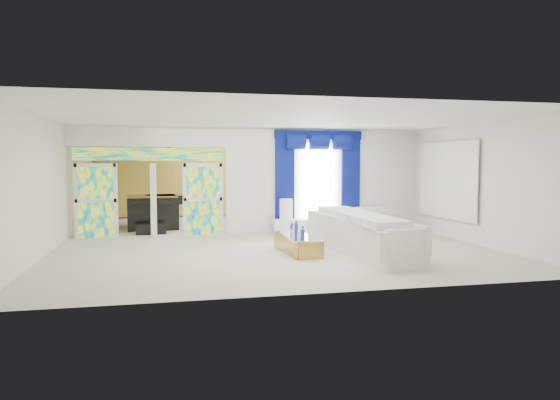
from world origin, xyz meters
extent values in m
plane|color=#B7AF9E|center=(0.00, 0.00, 0.00)|extent=(12.00, 12.00, 0.00)
cube|color=white|center=(2.15, 1.00, 1.50)|extent=(5.70, 0.18, 3.00)
cube|color=white|center=(-2.85, 1.00, 2.73)|extent=(4.30, 0.18, 0.55)
cube|color=#994C3F|center=(-4.28, 1.00, 1.00)|extent=(0.95, 0.04, 2.00)
cube|color=#994C3F|center=(-1.42, 1.00, 1.00)|extent=(0.95, 0.04, 2.00)
cube|color=#994C3F|center=(-2.85, 1.00, 2.25)|extent=(4.00, 0.05, 0.35)
cube|color=white|center=(1.90, 0.90, 1.45)|extent=(1.00, 0.02, 2.30)
cube|color=#070348|center=(0.90, 0.87, 1.40)|extent=(0.55, 0.10, 2.80)
cube|color=#070348|center=(2.90, 0.87, 1.40)|extent=(0.55, 0.10, 2.80)
cube|color=#070348|center=(1.90, 0.87, 2.82)|extent=(2.60, 0.12, 0.25)
cube|color=white|center=(4.94, -1.00, 1.55)|extent=(0.04, 2.70, 1.90)
cube|color=#B1892A|center=(0.00, 5.90, 1.50)|extent=(9.70, 0.12, 2.90)
cube|color=silver|center=(1.77, -2.77, 0.39)|extent=(1.28, 4.17, 0.78)
cube|color=#B68638|center=(0.42, -2.47, 0.19)|extent=(0.73, 1.75, 0.38)
cube|color=white|center=(1.14, 0.43, 0.21)|extent=(1.31, 0.53, 0.43)
cylinder|color=white|center=(0.84, 0.43, 0.72)|extent=(0.36, 0.36, 0.58)
imported|color=silver|center=(3.37, 0.20, 0.36)|extent=(0.97, 1.11, 0.72)
cube|color=black|center=(-2.87, 2.97, 0.49)|extent=(1.61, 2.04, 0.98)
cube|color=black|center=(-2.87, 1.37, 0.14)|extent=(0.86, 0.38, 0.28)
cube|color=tan|center=(-4.41, 2.60, 0.41)|extent=(0.64, 0.60, 0.82)
sphere|color=gold|center=(-2.30, 3.40, 2.65)|extent=(0.60, 0.60, 0.60)
cylinder|color=navy|center=(0.44, -1.87, 0.46)|extent=(0.08, 0.08, 0.17)
cylinder|color=navy|center=(0.41, -2.41, 0.52)|extent=(0.08, 0.08, 0.29)
cylinder|color=silver|center=(0.41, -2.69, 0.45)|extent=(0.10, 0.10, 0.15)
cylinder|color=#163299|center=(0.39, -3.02, 0.50)|extent=(0.09, 0.09, 0.24)
cylinder|color=silver|center=(0.40, -2.20, 0.44)|extent=(0.11, 0.11, 0.13)
camera|label=1|loc=(-2.41, -13.38, 1.99)|focal=32.72mm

